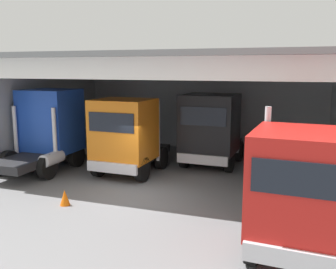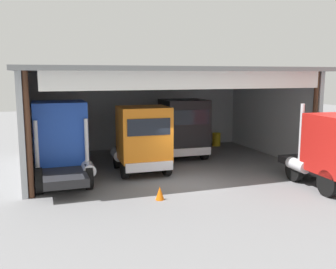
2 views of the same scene
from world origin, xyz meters
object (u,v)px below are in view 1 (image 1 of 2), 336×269
Objects in this scene: truck_orange_right_bay at (126,135)px; truck_black_left_bay at (211,129)px; oil_drum at (291,150)px; tool_cart at (256,150)px; traffic_cone at (65,198)px; truck_red_yard_outside at (300,190)px; truck_blue_center_right_bay at (48,128)px.

truck_black_left_bay reaches higher than truck_orange_right_bay.
oil_drum is 0.93× the size of tool_cart.
truck_black_left_bay is 8.02m from traffic_cone.
tool_cart is at bearing -160.68° from oil_drum.
tool_cart is (-2.20, 10.37, -1.27)m from truck_red_yard_outside.
truck_red_yard_outside reaches higher than truck_orange_right_bay.
truck_orange_right_bay is at bearing 41.95° from truck_black_left_bay.
oil_drum is (6.98, 5.65, -1.35)m from truck_orange_right_bay.
truck_red_yard_outside is at bearing -24.27° from truck_blue_center_right_bay.
truck_red_yard_outside reaches higher than tool_cart.
truck_blue_center_right_bay is 7.79m from truck_black_left_bay.
truck_black_left_bay is 5.33× the size of oil_drum.
truck_black_left_bay is at bearing 62.49° from traffic_cone.
truck_black_left_bay is (3.23, 2.72, 0.07)m from truck_orange_right_bay.
truck_blue_center_right_bay is at bearing 5.61° from truck_orange_right_bay.
truck_orange_right_bay is at bearing 84.55° from traffic_cone.
tool_cart is (-1.81, -0.63, 0.04)m from oil_drum.
truck_blue_center_right_bay is 12.42m from truck_red_yard_outside.
truck_red_yard_outside is at bearing 145.71° from truck_orange_right_bay.
truck_orange_right_bay is 8.23× the size of traffic_cone.
truck_black_left_bay is 8.81× the size of traffic_cone.
truck_red_yard_outside is 11.09m from oil_drum.
truck_red_yard_outside reaches higher than truck_black_left_bay.
truck_black_left_bay is at bearing -142.08° from oil_drum.
truck_black_left_bay is 9.08m from truck_red_yard_outside.
truck_blue_center_right_bay reaches higher than truck_black_left_bay.
truck_blue_center_right_bay is at bearing -151.58° from oil_drum.
tool_cart is at bearing 58.95° from traffic_cone.
truck_red_yard_outside is 5.46× the size of oil_drum.
traffic_cone is (-5.57, -9.26, -0.22)m from tool_cart.
truck_blue_center_right_bay is 5.08× the size of oil_drum.
oil_drum is (10.94, 5.92, -1.50)m from truck_blue_center_right_bay.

